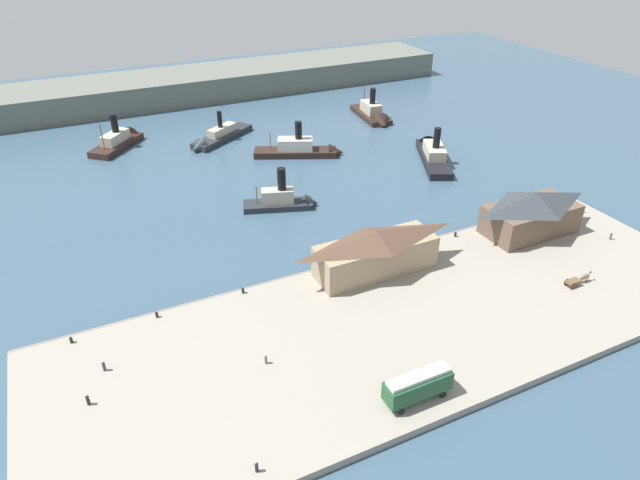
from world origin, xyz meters
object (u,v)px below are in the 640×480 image
(ferry_shed_customs_shed, at_px, (376,251))
(ferry_near_quay, at_px, (304,149))
(pedestrian_walking_east, at_px, (611,236))
(pedestrian_near_cart, at_px, (583,209))
(mooring_post_center_west, at_px, (243,291))
(ferry_outer_harbor, at_px, (374,115))
(mooring_post_east, at_px, (71,340))
(ferry_approaching_west, at_px, (216,138))
(ferry_mid_harbor, at_px, (432,152))
(street_tram, at_px, (418,385))
(pedestrian_at_waters_edge, at_px, (266,359))
(horse_cart, at_px, (578,279))
(ferry_moored_west, at_px, (121,140))
(pedestrian_standing_center, at_px, (88,400))
(mooring_post_center_east, at_px, (157,315))
(ferry_moored_east, at_px, (285,200))
(pedestrian_near_east_shed, at_px, (257,467))
(pedestrian_walking_west, at_px, (104,366))
(mooring_post_west, at_px, (455,234))
(ferry_shed_east_terminal, at_px, (532,212))

(ferry_shed_customs_shed, relative_size, ferry_near_quay, 0.93)
(pedestrian_walking_east, relative_size, pedestrian_near_cart, 0.99)
(mooring_post_center_west, relative_size, ferry_outer_harbor, 0.04)
(mooring_post_east, distance_m, ferry_approaching_west, 82.68)
(ferry_near_quay, relative_size, ferry_mid_harbor, 0.93)
(street_tram, relative_size, pedestrian_at_waters_edge, 5.93)
(mooring_post_center_west, distance_m, mooring_post_east, 26.17)
(horse_cart, distance_m, pedestrian_at_waters_edge, 53.58)
(pedestrian_at_waters_edge, height_order, ferry_moored_west, ferry_moored_west)
(pedestrian_standing_center, height_order, ferry_outer_harbor, ferry_outer_harbor)
(mooring_post_center_west, xyz_separation_m, mooring_post_center_east, (-13.88, -0.18, 0.00))
(ferry_shed_customs_shed, height_order, mooring_post_center_west, ferry_shed_customs_shed)
(mooring_post_center_west, distance_m, ferry_moored_east, 32.63)
(street_tram, height_order, pedestrian_near_east_shed, street_tram)
(horse_cart, xyz_separation_m, ferry_moored_west, (-58.10, 100.83, -0.55))
(ferry_shed_customs_shed, bearing_deg, pedestrian_at_waters_edge, -152.35)
(ferry_near_quay, bearing_deg, ferry_moored_east, -122.15)
(pedestrian_near_east_shed, bearing_deg, pedestrian_walking_west, 118.97)
(pedestrian_walking_west, xyz_separation_m, ferry_outer_harbor, (87.09, 76.30, -0.44))
(mooring_post_center_west, bearing_deg, ferry_near_quay, 56.41)
(mooring_post_west, relative_size, ferry_outer_harbor, 0.04)
(ferry_outer_harbor, bearing_deg, pedestrian_near_east_shed, -126.48)
(pedestrian_near_cart, height_order, ferry_mid_harbor, ferry_mid_harbor)
(street_tram, bearing_deg, horse_cart, 13.64)
(pedestrian_near_east_shed, bearing_deg, pedestrian_at_waters_edge, 65.65)
(ferry_approaching_west, bearing_deg, pedestrian_walking_west, -116.39)
(ferry_shed_east_terminal, relative_size, ferry_mid_harbor, 0.73)
(mooring_post_west, xyz_separation_m, ferry_moored_east, (-23.62, 27.15, 0.07))
(ferry_shed_customs_shed, bearing_deg, mooring_post_east, 176.50)
(street_tram, height_order, mooring_post_center_west, street_tram)
(horse_cart, xyz_separation_m, ferry_approaching_west, (-34.43, 91.92, -0.87))
(mooring_post_west, distance_m, mooring_post_center_east, 56.15)
(mooring_post_east, xyz_separation_m, ferry_outer_harbor, (90.64, 68.39, -0.13))
(ferry_shed_east_terminal, bearing_deg, ferry_moored_east, 139.69)
(pedestrian_walking_west, distance_m, pedestrian_walking_east, 90.79)
(ferry_approaching_west, bearing_deg, ferry_outer_harbor, -2.93)
(pedestrian_at_waters_edge, xyz_separation_m, ferry_outer_harbor, (66.93, 84.50, -0.37))
(pedestrian_standing_center, bearing_deg, ferry_moored_west, 79.05)
(horse_cart, bearing_deg, pedestrian_standing_center, 174.18)
(horse_cart, relative_size, ferry_mid_harbor, 0.22)
(ferry_shed_east_terminal, xyz_separation_m, ferry_outer_harbor, (8.47, 72.61, -3.93))
(horse_cart, relative_size, ferry_moored_west, 0.31)
(ferry_shed_east_terminal, relative_size, ferry_moored_east, 1.09)
(ferry_near_quay, xyz_separation_m, ferry_approaching_west, (-17.62, 18.85, -0.43))
(ferry_shed_customs_shed, height_order, street_tram, ferry_shed_customs_shed)
(mooring_post_center_west, bearing_deg, street_tram, -68.00)
(pedestrian_near_east_shed, bearing_deg, ferry_moored_west, 88.83)
(mooring_post_center_east, xyz_separation_m, ferry_moored_east, (32.53, 26.96, 0.07))
(mooring_post_west, distance_m, ferry_moored_east, 35.98)
(ferry_shed_customs_shed, distance_m, pedestrian_walking_east, 46.67)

